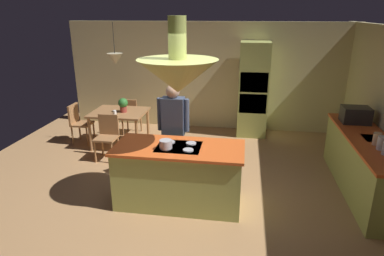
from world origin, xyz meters
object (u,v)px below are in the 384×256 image
at_px(chair_facing_island, 107,134).
at_px(potted_plant_on_table, 123,104).
at_px(kitchen_island, 179,175).
at_px(chair_by_back_wall, 130,114).
at_px(oven_tower, 253,90).
at_px(canister_tea, 377,139).
at_px(cooking_pot_on_cooktop, 166,144).
at_px(microwave_on_counter, 356,115).
at_px(canister_sugar, 382,143).
at_px(cup_on_table, 115,113).
at_px(dining_table, 119,116).
at_px(chair_at_corner, 79,121).
at_px(person_at_island, 173,127).

distance_m(chair_facing_island, potted_plant_on_table, 0.79).
distance_m(kitchen_island, chair_by_back_wall, 3.27).
bearing_deg(potted_plant_on_table, oven_tower, 23.53).
distance_m(chair_by_back_wall, potted_plant_on_table, 0.84).
xyz_separation_m(canister_tea, cooking_pot_on_cooktop, (-3.00, -0.64, -0.01)).
bearing_deg(microwave_on_counter, canister_sugar, -90.00).
bearing_deg(cup_on_table, cooking_pot_on_cooktop, -52.36).
xyz_separation_m(cup_on_table, canister_sugar, (4.54, -1.53, 0.21)).
xyz_separation_m(kitchen_island, cup_on_table, (-1.70, 1.87, 0.34)).
height_order(dining_table, chair_at_corner, chair_at_corner).
relative_size(chair_facing_island, chair_at_corner, 1.00).
xyz_separation_m(chair_by_back_wall, cooking_pot_on_cooktop, (1.54, -2.92, 0.49)).
xyz_separation_m(person_at_island, canister_sugar, (3.07, -0.38, 0.06)).
bearing_deg(kitchen_island, cooking_pot_on_cooktop, -140.91).
distance_m(dining_table, microwave_on_counter, 4.59).
bearing_deg(person_at_island, potted_plant_on_table, 134.92).
height_order(oven_tower, canister_sugar, oven_tower).
distance_m(person_at_island, canister_tea, 3.07).
bearing_deg(oven_tower, canister_tea, -57.50).
relative_size(chair_by_back_wall, cooking_pot_on_cooktop, 4.83).
distance_m(person_at_island, canister_sugar, 3.09).
distance_m(chair_at_corner, cup_on_table, 1.01).
bearing_deg(cooking_pot_on_cooktop, chair_at_corner, 138.05).
height_order(oven_tower, microwave_on_counter, oven_tower).
bearing_deg(cooking_pot_on_cooktop, dining_table, 124.63).
xyz_separation_m(canister_sugar, cooking_pot_on_cooktop, (-3.00, -0.46, -0.02)).
relative_size(oven_tower, cooking_pot_on_cooktop, 11.89).
distance_m(chair_by_back_wall, cup_on_table, 0.97).
bearing_deg(canister_tea, oven_tower, 122.50).
relative_size(chair_at_corner, microwave_on_counter, 1.89).
distance_m(dining_table, canister_tea, 4.82).
xyz_separation_m(chair_at_corner, potted_plant_on_table, (1.05, -0.03, 0.42)).
bearing_deg(chair_at_corner, chair_facing_island, -126.16).
distance_m(oven_tower, canister_tea, 3.24).
xyz_separation_m(chair_by_back_wall, potted_plant_on_table, (0.11, -0.71, 0.42)).
distance_m(kitchen_island, chair_facing_island, 2.21).
bearing_deg(microwave_on_counter, chair_facing_island, -177.92).
relative_size(potted_plant_on_table, microwave_on_counter, 0.65).
bearing_deg(canister_tea, cooking_pot_on_cooktop, -167.92).
relative_size(dining_table, microwave_on_counter, 2.44).
height_order(chair_by_back_wall, cooking_pot_on_cooktop, cooking_pot_on_cooktop).
bearing_deg(kitchen_island, cup_on_table, 132.32).
distance_m(chair_by_back_wall, canister_tea, 5.10).
bearing_deg(chair_at_corner, potted_plant_on_table, -91.48).
bearing_deg(cup_on_table, chair_by_back_wall, 89.99).
xyz_separation_m(cup_on_table, microwave_on_counter, (4.54, -0.29, 0.25)).
relative_size(dining_table, canister_tea, 6.04).
relative_size(chair_by_back_wall, cup_on_table, 9.67).
bearing_deg(kitchen_island, potted_plant_on_table, 127.45).
bearing_deg(dining_table, kitchen_island, -51.01).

